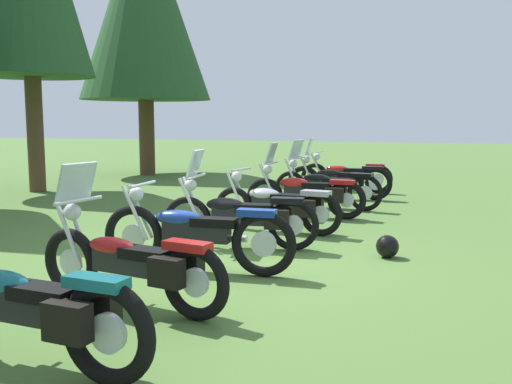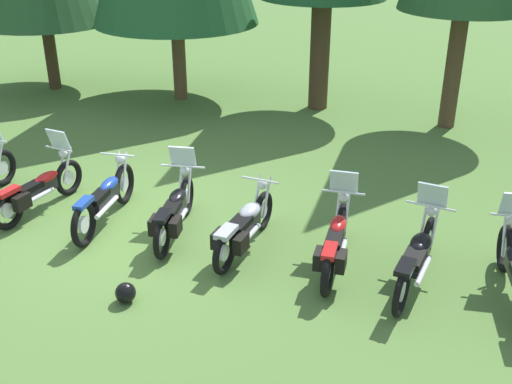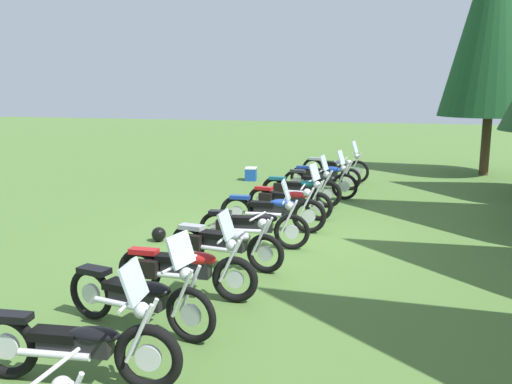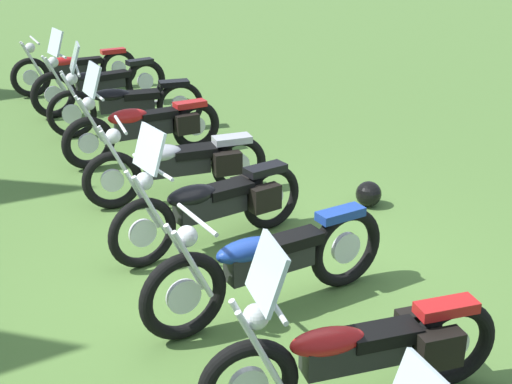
{
  "view_description": "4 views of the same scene",
  "coord_description": "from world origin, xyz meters",
  "px_view_note": "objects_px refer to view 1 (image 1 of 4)",
  "views": [
    {
      "loc": [
        -6.55,
        -2.66,
        1.77
      ],
      "look_at": [
        1.99,
        0.2,
        0.62
      ],
      "focal_mm": 39.92,
      "sensor_mm": 36.0,
      "label": 1
    },
    {
      "loc": [
        4.58,
        -8.4,
        5.19
      ],
      "look_at": [
        2.04,
        0.29,
        0.84
      ],
      "focal_mm": 43.45,
      "sensor_mm": 36.0,
      "label": 2
    },
    {
      "loc": [
        10.57,
        2.84,
        3.09
      ],
      "look_at": [
        -0.98,
        -0.41,
        0.78
      ],
      "focal_mm": 38.0,
      "sensor_mm": 36.0,
      "label": 3
    },
    {
      "loc": [
        -5.23,
        2.59,
        3.31
      ],
      "look_at": [
        -0.08,
        -0.09,
        0.87
      ],
      "focal_mm": 49.99,
      "sensor_mm": 36.0,
      "label": 4
    }
  ],
  "objects_px": {
    "motorcycle_5": "(195,233)",
    "pine_tree_5": "(144,2)",
    "motorcycle_6": "(241,215)",
    "motorcycle_8": "(306,192)",
    "motorcycle_4": "(131,262)",
    "motorcycle_3": "(25,306)",
    "motorcycle_10": "(338,179)",
    "motorcycle_9": "(325,185)",
    "motorcycle_11": "(345,175)",
    "motorcycle_7": "(278,204)",
    "dropped_helmet": "(387,246)"
  },
  "relations": [
    {
      "from": "motorcycle_5",
      "to": "pine_tree_5",
      "type": "height_order",
      "value": "pine_tree_5"
    },
    {
      "from": "motorcycle_6",
      "to": "motorcycle_8",
      "type": "distance_m",
      "value": 2.76
    },
    {
      "from": "motorcycle_8",
      "to": "motorcycle_4",
      "type": "bearing_deg",
      "value": 84.58
    },
    {
      "from": "motorcycle_4",
      "to": "motorcycle_8",
      "type": "bearing_deg",
      "value": -84.07
    },
    {
      "from": "motorcycle_6",
      "to": "pine_tree_5",
      "type": "bearing_deg",
      "value": -61.27
    },
    {
      "from": "motorcycle_3",
      "to": "motorcycle_6",
      "type": "height_order",
      "value": "motorcycle_3"
    },
    {
      "from": "motorcycle_4",
      "to": "motorcycle_10",
      "type": "distance_m",
      "value": 8.02
    },
    {
      "from": "motorcycle_4",
      "to": "motorcycle_6",
      "type": "xyz_separation_m",
      "value": [
        2.69,
        -0.12,
        0.02
      ]
    },
    {
      "from": "motorcycle_3",
      "to": "motorcycle_9",
      "type": "bearing_deg",
      "value": -89.01
    },
    {
      "from": "motorcycle_5",
      "to": "pine_tree_5",
      "type": "xyz_separation_m",
      "value": [
        10.36,
        6.44,
        4.97
      ]
    },
    {
      "from": "motorcycle_5",
      "to": "pine_tree_5",
      "type": "distance_m",
      "value": 13.18
    },
    {
      "from": "motorcycle_5",
      "to": "pine_tree_5",
      "type": "bearing_deg",
      "value": -61.86
    },
    {
      "from": "motorcycle_10",
      "to": "motorcycle_11",
      "type": "xyz_separation_m",
      "value": [
        1.34,
        0.06,
        -0.03
      ]
    },
    {
      "from": "motorcycle_5",
      "to": "motorcycle_10",
      "type": "relative_size",
      "value": 1.02
    },
    {
      "from": "motorcycle_6",
      "to": "motorcycle_9",
      "type": "height_order",
      "value": "motorcycle_9"
    },
    {
      "from": "motorcycle_11",
      "to": "pine_tree_5",
      "type": "xyz_separation_m",
      "value": [
        2.38,
        6.83,
        5.01
      ]
    },
    {
      "from": "motorcycle_3",
      "to": "motorcycle_8",
      "type": "relative_size",
      "value": 1.0
    },
    {
      "from": "motorcycle_3",
      "to": "pine_tree_5",
      "type": "height_order",
      "value": "pine_tree_5"
    },
    {
      "from": "motorcycle_9",
      "to": "motorcycle_4",
      "type": "bearing_deg",
      "value": 96.17
    },
    {
      "from": "motorcycle_3",
      "to": "motorcycle_11",
      "type": "xyz_separation_m",
      "value": [
        10.75,
        -0.44,
        -0.04
      ]
    },
    {
      "from": "motorcycle_6",
      "to": "motorcycle_8",
      "type": "height_order",
      "value": "motorcycle_6"
    },
    {
      "from": "motorcycle_6",
      "to": "motorcycle_10",
      "type": "xyz_separation_m",
      "value": [
        5.31,
        -0.36,
        -0.01
      ]
    },
    {
      "from": "motorcycle_4",
      "to": "motorcycle_6",
      "type": "height_order",
      "value": "motorcycle_6"
    },
    {
      "from": "motorcycle_11",
      "to": "pine_tree_5",
      "type": "bearing_deg",
      "value": -18.84
    },
    {
      "from": "motorcycle_4",
      "to": "motorcycle_8",
      "type": "height_order",
      "value": "motorcycle_8"
    },
    {
      "from": "motorcycle_3",
      "to": "motorcycle_9",
      "type": "xyz_separation_m",
      "value": [
        8.05,
        -0.5,
        0.01
      ]
    },
    {
      "from": "motorcycle_6",
      "to": "motorcycle_10",
      "type": "distance_m",
      "value": 5.33
    },
    {
      "from": "motorcycle_3",
      "to": "motorcycle_8",
      "type": "height_order",
      "value": "motorcycle_3"
    },
    {
      "from": "motorcycle_3",
      "to": "motorcycle_7",
      "type": "relative_size",
      "value": 1.02
    },
    {
      "from": "motorcycle_6",
      "to": "dropped_helmet",
      "type": "relative_size",
      "value": 7.43
    },
    {
      "from": "motorcycle_5",
      "to": "motorcycle_7",
      "type": "height_order",
      "value": "motorcycle_5"
    },
    {
      "from": "motorcycle_3",
      "to": "pine_tree_5",
      "type": "relative_size",
      "value": 0.26
    },
    {
      "from": "motorcycle_4",
      "to": "motorcycle_10",
      "type": "relative_size",
      "value": 0.94
    },
    {
      "from": "motorcycle_3",
      "to": "motorcycle_11",
      "type": "height_order",
      "value": "motorcycle_3"
    },
    {
      "from": "motorcycle_8",
      "to": "motorcycle_11",
      "type": "xyz_separation_m",
      "value": [
        3.91,
        -0.04,
        -0.03
      ]
    },
    {
      "from": "motorcycle_11",
      "to": "motorcycle_6",
      "type": "bearing_deg",
      "value": 87.81
    },
    {
      "from": "dropped_helmet",
      "to": "motorcycle_11",
      "type": "bearing_deg",
      "value": 14.3
    },
    {
      "from": "pine_tree_5",
      "to": "dropped_helmet",
      "type": "relative_size",
      "value": 28.8
    },
    {
      "from": "motorcycle_4",
      "to": "motorcycle_9",
      "type": "bearing_deg",
      "value": -84.23
    },
    {
      "from": "motorcycle_10",
      "to": "dropped_helmet",
      "type": "xyz_separation_m",
      "value": [
        -5.23,
        -1.61,
        -0.31
      ]
    },
    {
      "from": "motorcycle_5",
      "to": "motorcycle_3",
      "type": "bearing_deg",
      "value": 85.22
    },
    {
      "from": "motorcycle_6",
      "to": "motorcycle_9",
      "type": "relative_size",
      "value": 0.96
    },
    {
      "from": "motorcycle_6",
      "to": "pine_tree_5",
      "type": "xyz_separation_m",
      "value": [
        9.03,
        6.53,
        4.96
      ]
    },
    {
      "from": "motorcycle_4",
      "to": "dropped_helmet",
      "type": "bearing_deg",
      "value": -117.17
    },
    {
      "from": "motorcycle_8",
      "to": "motorcycle_9",
      "type": "relative_size",
      "value": 0.97
    },
    {
      "from": "motorcycle_6",
      "to": "pine_tree_5",
      "type": "relative_size",
      "value": 0.26
    },
    {
      "from": "motorcycle_4",
      "to": "motorcycle_11",
      "type": "bearing_deg",
      "value": -82.68
    },
    {
      "from": "motorcycle_8",
      "to": "motorcycle_10",
      "type": "bearing_deg",
      "value": -93.84
    },
    {
      "from": "motorcycle_4",
      "to": "dropped_helmet",
      "type": "xyz_separation_m",
      "value": [
        2.77,
        -2.09,
        -0.3
      ]
    },
    {
      "from": "motorcycle_11",
      "to": "dropped_helmet",
      "type": "bearing_deg",
      "value": 104.68
    }
  ]
}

